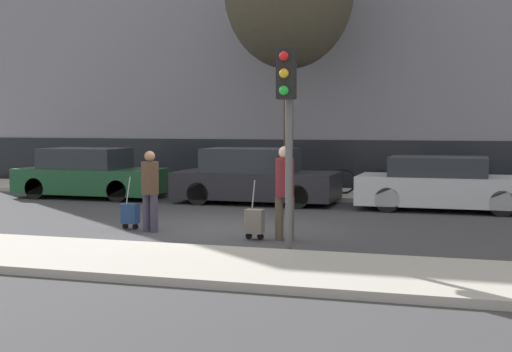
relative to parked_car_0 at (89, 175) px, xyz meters
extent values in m
plane|color=#38383A|center=(5.56, -4.61, -0.66)|extent=(80.00, 80.00, 0.00)
cube|color=#A39E93|center=(5.56, -8.36, -0.60)|extent=(28.00, 2.50, 0.12)
cube|color=#A39E93|center=(5.56, 2.39, -0.60)|extent=(28.00, 3.00, 0.12)
cube|color=black|center=(5.56, 4.57, 0.14)|extent=(27.44, 0.06, 1.60)
cube|color=#194728|center=(0.05, 0.00, -0.17)|extent=(4.15, 1.79, 0.70)
cube|color=#23282D|center=(-0.12, 0.00, 0.47)|extent=(2.28, 1.57, 0.58)
cylinder|color=black|center=(1.33, -0.80, -0.36)|extent=(0.60, 0.18, 0.60)
cylinder|color=black|center=(1.33, 0.80, -0.36)|extent=(0.60, 0.18, 0.60)
cylinder|color=black|center=(-1.24, -0.80, -0.36)|extent=(0.60, 0.18, 0.60)
cylinder|color=black|center=(-1.24, 0.80, -0.36)|extent=(0.60, 0.18, 0.60)
cube|color=black|center=(5.02, 0.03, -0.17)|extent=(4.28, 1.86, 0.70)
cube|color=#23282D|center=(4.84, 0.03, 0.49)|extent=(2.36, 1.63, 0.62)
cylinder|color=black|center=(6.34, -0.81, -0.36)|extent=(0.60, 0.18, 0.60)
cylinder|color=black|center=(6.34, 0.87, -0.36)|extent=(0.60, 0.18, 0.60)
cylinder|color=black|center=(3.69, -0.81, -0.36)|extent=(0.60, 0.18, 0.60)
cylinder|color=black|center=(3.69, 0.87, -0.36)|extent=(0.60, 0.18, 0.60)
cube|color=#B7BABF|center=(9.89, -0.09, -0.17)|extent=(4.21, 1.81, 0.70)
cube|color=#23282D|center=(9.72, -0.09, 0.42)|extent=(2.31, 1.59, 0.47)
cylinder|color=black|center=(11.19, -0.91, -0.36)|extent=(0.60, 0.18, 0.60)
cylinder|color=black|center=(11.19, 0.72, -0.36)|extent=(0.60, 0.18, 0.60)
cylinder|color=black|center=(8.58, -0.91, -0.36)|extent=(0.60, 0.18, 0.60)
cylinder|color=black|center=(8.58, 0.72, -0.36)|extent=(0.60, 0.18, 0.60)
cylinder|color=#383347|center=(4.39, -5.33, -0.29)|extent=(0.15, 0.15, 0.74)
cylinder|color=#383347|center=(4.58, -5.39, -0.29)|extent=(0.15, 0.15, 0.74)
cylinder|color=#473323|center=(4.49, -5.36, 0.40)|extent=(0.34, 0.34, 0.64)
sphere|color=#936B4C|center=(4.49, -5.36, 0.82)|extent=(0.21, 0.21, 0.21)
cube|color=navy|center=(3.96, -5.19, -0.34)|extent=(0.32, 0.24, 0.40)
cylinder|color=black|center=(3.85, -5.19, -0.60)|extent=(0.12, 0.03, 0.12)
cylinder|color=black|center=(4.07, -5.19, -0.60)|extent=(0.12, 0.03, 0.12)
cylinder|color=gray|center=(3.96, -5.26, 0.13)|extent=(0.02, 0.19, 0.53)
cylinder|color=#4C4233|center=(7.17, -5.57, -0.26)|extent=(0.15, 0.15, 0.80)
cylinder|color=#4C4233|center=(7.37, -5.52, -0.26)|extent=(0.15, 0.15, 0.80)
cylinder|color=maroon|center=(7.27, -5.55, 0.48)|extent=(0.34, 0.34, 0.69)
sphere|color=beige|center=(7.27, -5.55, 0.94)|extent=(0.23, 0.23, 0.23)
cube|color=slate|center=(6.73, -5.68, -0.32)|extent=(0.32, 0.24, 0.44)
cylinder|color=black|center=(6.62, -5.68, -0.60)|extent=(0.12, 0.03, 0.12)
cylinder|color=black|center=(6.85, -5.68, -0.60)|extent=(0.12, 0.03, 0.12)
cylinder|color=gray|center=(6.73, -5.75, 0.17)|extent=(0.02, 0.19, 0.53)
cylinder|color=#515154|center=(7.69, -6.86, 0.99)|extent=(0.12, 0.12, 3.31)
cube|color=black|center=(7.69, -7.04, 2.25)|extent=(0.28, 0.24, 0.80)
sphere|color=red|center=(7.69, -7.19, 2.51)|extent=(0.15, 0.15, 0.15)
sphere|color=gold|center=(7.69, -7.19, 2.25)|extent=(0.15, 0.15, 0.15)
sphere|color=green|center=(7.69, -7.19, 1.98)|extent=(0.15, 0.15, 0.15)
torus|color=black|center=(8.06, 2.04, -0.18)|extent=(0.72, 0.06, 0.72)
torus|color=black|center=(7.01, 2.04, -0.18)|extent=(0.72, 0.06, 0.72)
cylinder|color=black|center=(7.53, 2.04, 0.02)|extent=(1.00, 0.05, 0.05)
cylinder|color=black|center=(7.34, 2.04, 0.22)|extent=(0.04, 0.04, 0.40)
cylinder|color=#4C3826|center=(5.40, 1.88, 1.52)|extent=(0.28, 0.28, 4.13)
camera|label=1|loc=(10.58, -18.03, 1.47)|focal=50.00mm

